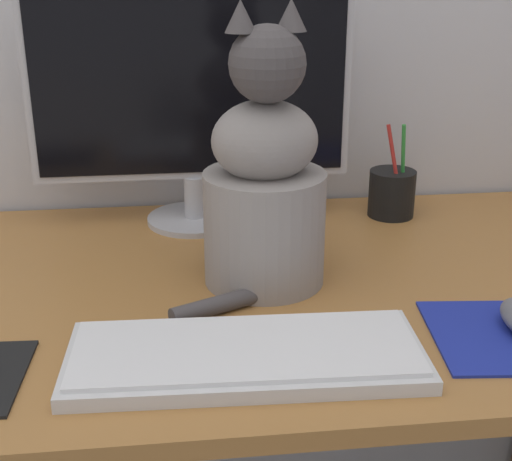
# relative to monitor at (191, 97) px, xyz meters

# --- Properties ---
(desk) EXTENTS (1.47, 0.71, 0.73)m
(desk) POSITION_rel_monitor_xyz_m (0.06, -0.26, -0.31)
(desk) COLOR #A87038
(desk) RESTS_ON ground_plane
(monitor) EXTENTS (0.55, 0.17, 0.41)m
(monitor) POSITION_rel_monitor_xyz_m (0.00, 0.00, 0.00)
(monitor) COLOR #B2B2B7
(monitor) RESTS_ON desk
(keyboard) EXTENTS (0.43, 0.18, 0.02)m
(keyboard) POSITION_rel_monitor_xyz_m (0.04, -0.48, -0.21)
(keyboard) COLOR silver
(keyboard) RESTS_ON desk
(cat) EXTENTS (0.24, 0.23, 0.40)m
(cat) POSITION_rel_monitor_xyz_m (0.09, -0.26, -0.08)
(cat) COLOR gray
(cat) RESTS_ON desk
(pen_cup) EXTENTS (0.08, 0.08, 0.17)m
(pen_cup) POSITION_rel_monitor_xyz_m (0.36, -0.01, -0.18)
(pen_cup) COLOR black
(pen_cup) RESTS_ON desk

